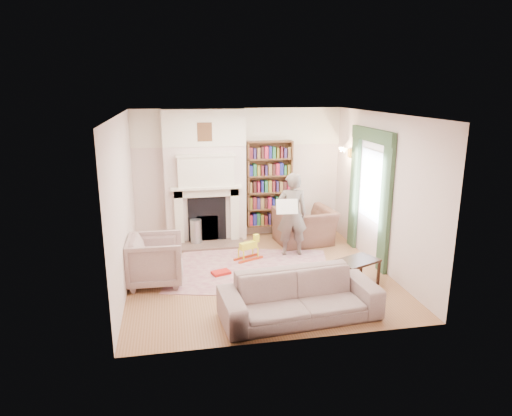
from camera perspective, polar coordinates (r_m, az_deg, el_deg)
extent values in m
plane|color=brown|center=(8.24, 0.33, -8.20)|extent=(4.50, 4.50, 0.00)
plane|color=white|center=(7.59, 0.36, 11.64)|extent=(4.50, 4.50, 0.00)
plane|color=silver|center=(9.96, -2.14, 4.31)|extent=(4.50, 0.00, 4.50)
plane|color=silver|center=(5.69, 4.68, -3.96)|extent=(4.50, 0.00, 4.50)
plane|color=silver|center=(7.70, -16.33, 0.53)|extent=(0.00, 4.50, 4.50)
plane|color=silver|center=(8.51, 15.40, 1.92)|extent=(0.00, 4.50, 4.50)
cube|color=silver|center=(9.71, -6.37, 3.95)|extent=(1.70, 0.35, 2.80)
cube|color=silver|center=(9.47, -6.20, 2.56)|extent=(1.47, 0.24, 0.05)
cube|color=black|center=(9.74, -6.13, -1.47)|extent=(0.80, 0.06, 0.96)
cube|color=silver|center=(9.42, -6.27, 4.57)|extent=(1.15, 0.18, 0.62)
cube|color=brown|center=(10.00, 1.68, 3.04)|extent=(1.00, 0.24, 1.85)
cube|color=silver|center=(8.84, 14.22, 2.82)|extent=(0.02, 0.90, 1.30)
cube|color=#30482E|center=(8.27, 15.89, 0.10)|extent=(0.07, 0.32, 2.40)
cube|color=#30482E|center=(9.50, 12.19, 2.23)|extent=(0.07, 0.32, 2.40)
cube|color=#30482E|center=(8.68, 14.34, 8.82)|extent=(0.09, 1.70, 0.24)
cube|color=#BEA48F|center=(8.38, -0.64, -7.74)|extent=(3.25, 2.77, 0.01)
imported|color=#51312B|center=(9.70, 6.09, -2.31)|extent=(1.27, 1.15, 0.75)
imported|color=#BFAD9D|center=(7.90, -12.43, -6.37)|extent=(0.93, 0.91, 0.83)
imported|color=#A39786|center=(6.68, 5.47, -10.95)|extent=(2.33, 1.08, 0.66)
imported|color=#60554D|center=(8.89, 4.49, -0.82)|extent=(0.63, 0.44, 1.66)
cube|color=white|center=(8.61, 3.90, 0.18)|extent=(0.42, 0.15, 0.28)
cylinder|color=#A6A9AE|center=(9.68, -7.49, -3.02)|extent=(0.30, 0.30, 0.55)
cube|color=#CEC748|center=(7.74, -1.24, -9.56)|extent=(0.38, 0.38, 0.03)
cube|color=red|center=(8.21, -4.40, -8.06)|extent=(0.37, 0.30, 0.05)
cube|color=red|center=(7.65, 1.33, -9.94)|extent=(0.30, 0.29, 0.02)
cube|color=red|center=(8.01, 2.88, -8.75)|extent=(0.26, 0.21, 0.02)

